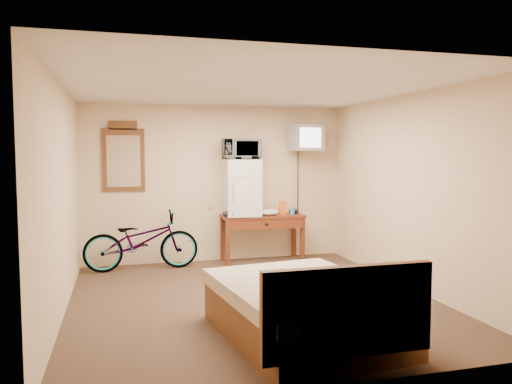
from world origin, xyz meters
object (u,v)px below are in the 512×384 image
microwave (242,149)px  crt_television (306,138)px  wall_mirror (123,157)px  blue_cup (292,211)px  bicycle (141,241)px  bed (306,309)px  desk (263,223)px  mini_fridge (242,188)px

microwave → crt_television: 1.09m
crt_television → wall_mirror: (-2.88, 0.25, -0.31)m
blue_cup → bicycle: size_ratio=0.07×
microwave → bed: 3.75m
microwave → wall_mirror: size_ratio=0.55×
microwave → blue_cup: 1.29m
wall_mirror → crt_television: bearing=-5.0°
desk → mini_fridge: mini_fridge is taller
desk → bicycle: bicycle is taller
microwave → bed: size_ratio=0.29×
mini_fridge → bicycle: 1.75m
desk → crt_television: crt_television is taller
microwave → blue_cup: bearing=-3.7°
crt_television → bicycle: crt_television is taller
microwave → bicycle: size_ratio=0.35×
crt_television → bed: (-1.29, -3.40, -1.69)m
microwave → bed: (-0.21, -3.43, -1.51)m
wall_mirror → microwave: bearing=-7.1°
mini_fridge → bicycle: bearing=-174.7°
mini_fridge → blue_cup: 0.91m
mini_fridge → bed: (-0.21, -3.43, -0.90)m
desk → wall_mirror: size_ratio=1.26×
microwave → wall_mirror: 1.82m
desk → blue_cup: (0.47, -0.07, 0.18)m
desk → bed: 3.44m
bicycle → wall_mirror: bearing=30.4°
wall_mirror → bicycle: (0.23, -0.37, -1.24)m
blue_cup → microwave: bearing=171.4°
blue_cup → crt_television: bearing=20.1°
microwave → bicycle: bearing=-169.9°
desk → crt_television: (0.73, 0.02, 1.36)m
desk → microwave: microwave is taller
mini_fridge → microwave: 0.61m
crt_television → wall_mirror: bearing=175.0°
mini_fridge → bed: bearing=-93.6°
mini_fridge → wall_mirror: wall_mirror is taller
desk → crt_television: size_ratio=2.19×
crt_television → blue_cup: bearing=-159.9°
blue_cup → bed: size_ratio=0.06×
desk → wall_mirror: bearing=172.8°
crt_television → wall_mirror: size_ratio=0.58×
desk → microwave: 1.23m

